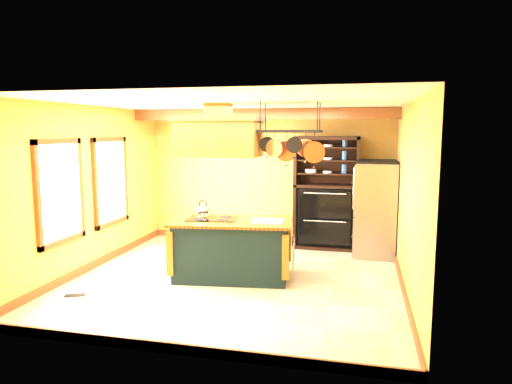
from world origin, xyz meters
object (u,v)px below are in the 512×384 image
at_px(range_hood, 219,135).
at_px(pot_rack, 291,140).
at_px(hutch, 326,205).
at_px(kitchen_island, 232,248).
at_px(refrigerator, 374,211).

relative_size(range_hood, pot_rack, 1.33).
height_order(range_hood, hutch, range_hood).
distance_m(kitchen_island, hutch, 2.59).
bearing_deg(pot_rack, hutch, 80.45).
xyz_separation_m(range_hood, hutch, (1.48, 2.21, -1.38)).
xyz_separation_m(range_hood, refrigerator, (2.39, 1.85, -1.40)).
bearing_deg(kitchen_island, hutch, 53.02).
bearing_deg(kitchen_island, range_hood, 173.34).
relative_size(kitchen_island, pot_rack, 1.96).
height_order(kitchen_island, refrigerator, refrigerator).
distance_m(refrigerator, hutch, 0.98).
distance_m(pot_rack, refrigerator, 2.61).
distance_m(kitchen_island, range_hood, 1.77).
bearing_deg(hutch, pot_rack, -99.55).
distance_m(pot_rack, hutch, 2.60).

